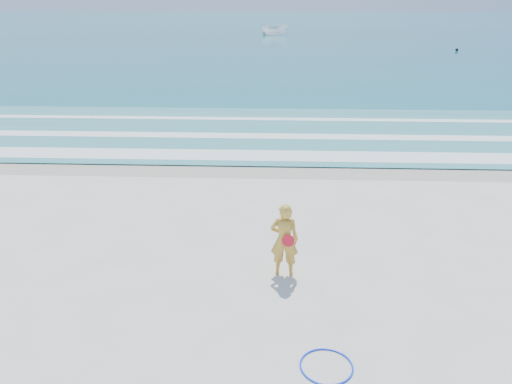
{
  "coord_description": "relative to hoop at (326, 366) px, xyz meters",
  "views": [
    {
      "loc": [
        0.51,
        -8.31,
        5.86
      ],
      "look_at": [
        -0.02,
        4.0,
        1.0
      ],
      "focal_mm": 35.0,
      "sensor_mm": 36.0,
      "label": 1
    }
  ],
  "objects": [
    {
      "name": "shallow",
      "position": [
        -1.41,
        15.49,
        0.03
      ],
      "size": [
        400.0,
        10.0,
        0.01
      ],
      "primitive_type": "cube",
      "color": "#59B7AD",
      "rests_on": "ocean"
    },
    {
      "name": "ocean",
      "position": [
        -1.41,
        106.49,
        0.0
      ],
      "size": [
        400.0,
        190.0,
        0.04
      ],
      "primitive_type": "cube",
      "color": "#19727F",
      "rests_on": "ground"
    },
    {
      "name": "foam_mid",
      "position": [
        -1.41,
        14.69,
        0.04
      ],
      "size": [
        400.0,
        0.9,
        0.01
      ],
      "primitive_type": "cube",
      "color": "white",
      "rests_on": "shallow"
    },
    {
      "name": "hoop",
      "position": [
        0.0,
        0.0,
        0.0
      ],
      "size": [
        1.19,
        1.19,
        0.03
      ],
      "primitive_type": "torus",
      "rotation": [
        0.0,
        0.0,
        0.39
      ],
      "color": "#0E39FF",
      "rests_on": "ground"
    },
    {
      "name": "foam_near",
      "position": [
        -1.41,
        11.79,
        0.04
      ],
      "size": [
        400.0,
        1.4,
        0.01
      ],
      "primitive_type": "cube",
      "color": "white",
      "rests_on": "shallow"
    },
    {
      "name": "woman",
      "position": [
        -0.7,
        3.02,
        0.84
      ],
      "size": [
        0.66,
        0.46,
        1.71
      ],
      "color": "gold",
      "rests_on": "ground"
    },
    {
      "name": "wet_sand",
      "position": [
        -1.41,
        10.49,
        -0.01
      ],
      "size": [
        400.0,
        2.4,
        0.0
      ],
      "primitive_type": "cube",
      "color": "#B2A893",
      "rests_on": "ground"
    },
    {
      "name": "boat",
      "position": [
        -1.49,
        75.54,
        0.91
      ],
      "size": [
        4.88,
        2.93,
        1.77
      ],
      "primitive_type": "imported",
      "rotation": [
        0.0,
        0.0,
        1.85
      ],
      "color": "white",
      "rests_on": "ocean"
    },
    {
      "name": "foam_far",
      "position": [
        -1.41,
        17.99,
        0.04
      ],
      "size": [
        400.0,
        0.6,
        0.01
      ],
      "primitive_type": "cube",
      "color": "white",
      "rests_on": "shallow"
    },
    {
      "name": "ground",
      "position": [
        -1.41,
        1.49,
        -0.02
      ],
      "size": [
        400.0,
        400.0,
        0.0
      ],
      "primitive_type": "plane",
      "color": "silver",
      "rests_on": "ground"
    },
    {
      "name": "buoy",
      "position": [
        19.08,
        51.82,
        0.19
      ],
      "size": [
        0.34,
        0.34,
        0.34
      ],
      "primitive_type": "sphere",
      "color": "black",
      "rests_on": "ocean"
    }
  ]
}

